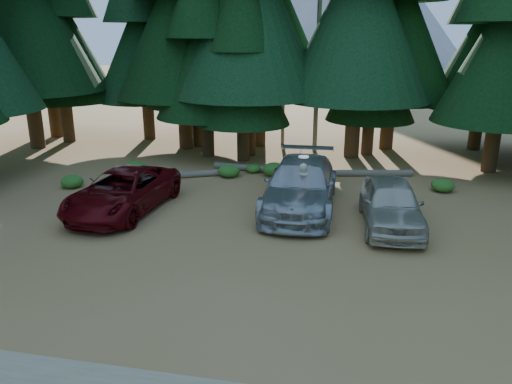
% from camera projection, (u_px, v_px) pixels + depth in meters
% --- Properties ---
extents(ground, '(160.00, 160.00, 0.00)m').
position_uv_depth(ground, '(239.00, 266.00, 13.96)').
color(ground, olive).
rests_on(ground, ground).
extents(forest_belt_north, '(36.00, 7.00, 22.00)m').
position_uv_depth(forest_belt_north, '(301.00, 149.00, 27.95)').
color(forest_belt_north, black).
rests_on(forest_belt_north, ground).
extents(snag_front, '(0.24, 0.24, 12.00)m').
position_uv_depth(snag_front, '(319.00, 37.00, 25.50)').
color(snag_front, '#6F6658').
rests_on(snag_front, ground).
extents(snag_back, '(0.20, 0.20, 10.00)m').
position_uv_depth(snag_back, '(284.00, 56.00, 27.58)').
color(snag_back, '#6F6658').
rests_on(snag_back, ground).
extents(red_pickup, '(2.85, 5.59, 1.51)m').
position_uv_depth(red_pickup, '(123.00, 191.00, 18.05)').
color(red_pickup, '#5C070D').
rests_on(red_pickup, ground).
extents(silver_minivan_center, '(2.61, 6.22, 1.79)m').
position_uv_depth(silver_minivan_center, '(301.00, 185.00, 18.26)').
color(silver_minivan_center, '#ABAEB3').
rests_on(silver_minivan_center, ground).
extents(silver_minivan_right, '(2.21, 4.83, 1.61)m').
position_uv_depth(silver_minivan_right, '(391.00, 203.00, 16.63)').
color(silver_minivan_right, beige).
rests_on(silver_minivan_right, ground).
extents(frisbee_player, '(0.64, 0.46, 1.87)m').
position_uv_depth(frisbee_player, '(303.00, 185.00, 17.59)').
color(frisbee_player, beige).
rests_on(frisbee_player, ground).
extents(log_left, '(3.67, 1.99, 0.28)m').
position_uv_depth(log_left, '(188.00, 175.00, 22.40)').
color(log_left, '#6F6658').
rests_on(log_left, ground).
extents(log_mid, '(3.76, 0.69, 0.31)m').
position_uv_depth(log_mid, '(252.00, 168.00, 23.40)').
color(log_mid, '#6F6658').
rests_on(log_mid, ground).
extents(log_right, '(4.54, 1.18, 0.29)m').
position_uv_depth(log_right, '(362.00, 173.00, 22.63)').
color(log_right, '#6F6658').
rests_on(log_right, ground).
extents(shrub_far_left, '(1.10, 1.10, 0.61)m').
position_uv_depth(shrub_far_left, '(134.00, 168.00, 22.91)').
color(shrub_far_left, '#27661E').
rests_on(shrub_far_left, ground).
extents(shrub_left, '(0.72, 0.72, 0.40)m').
position_uv_depth(shrub_left, '(253.00, 168.00, 23.18)').
color(shrub_left, '#27661E').
rests_on(shrub_left, ground).
extents(shrub_center_left, '(1.00, 1.00, 0.55)m').
position_uv_depth(shrub_center_left, '(229.00, 171.00, 22.50)').
color(shrub_center_left, '#27661E').
rests_on(shrub_center_left, ground).
extents(shrub_center_right, '(1.08, 1.08, 0.59)m').
position_uv_depth(shrub_center_right, '(274.00, 169.00, 22.67)').
color(shrub_center_right, '#27661E').
rests_on(shrub_center_right, ground).
extents(shrub_right, '(1.21, 1.21, 0.67)m').
position_uv_depth(shrub_right, '(304.00, 187.00, 19.96)').
color(shrub_right, '#27661E').
rests_on(shrub_right, ground).
extents(shrub_far_right, '(0.95, 0.95, 0.52)m').
position_uv_depth(shrub_far_right, '(443.00, 185.00, 20.44)').
color(shrub_far_right, '#27661E').
rests_on(shrub_far_right, ground).
extents(shrub_edge_west, '(0.94, 0.94, 0.52)m').
position_uv_depth(shrub_edge_west, '(72.00, 181.00, 20.98)').
color(shrub_edge_west, '#27661E').
rests_on(shrub_edge_west, ground).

